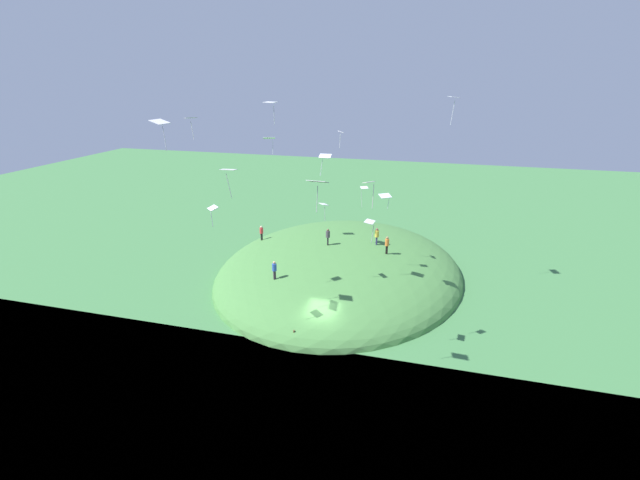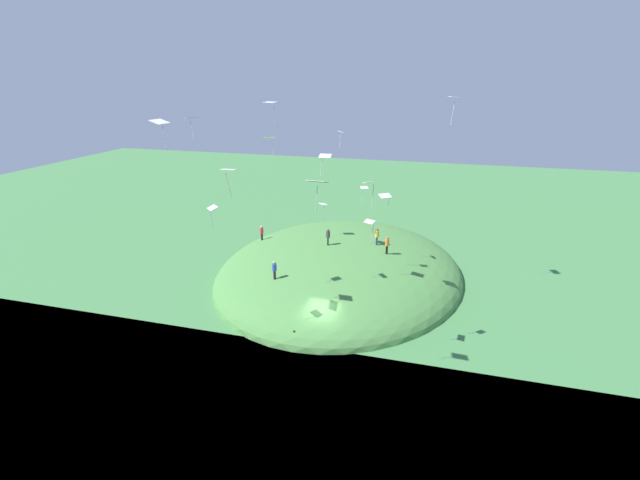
# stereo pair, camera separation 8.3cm
# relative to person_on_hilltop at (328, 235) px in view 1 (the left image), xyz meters

# --- Properties ---
(ground_plane) EXTENTS (160.00, 160.00, 0.00)m
(ground_plane) POSITION_rel_person_on_hilltop_xyz_m (-11.23, -2.46, -4.27)
(ground_plane) COLOR #3E7740
(grass_hill) EXTENTS (30.36, 24.57, 6.45)m
(grass_hill) POSITION_rel_person_on_hilltop_xyz_m (0.75, -1.13, -4.27)
(grass_hill) COLOR #47803E
(grass_hill) RESTS_ON ground_plane
(person_on_hilltop) EXTENTS (0.47, 0.47, 1.70)m
(person_on_hilltop) POSITION_rel_person_on_hilltop_xyz_m (0.00, 0.00, 0.00)
(person_on_hilltop) COLOR black
(person_on_hilltop) RESTS_ON grass_hill
(person_near_shore) EXTENTS (0.39, 0.39, 1.76)m
(person_near_shore) POSITION_rel_person_on_hilltop_xyz_m (-0.22, -5.93, -0.19)
(person_near_shore) COLOR black
(person_near_shore) RESTS_ON grass_hill
(person_walking_path) EXTENTS (0.55, 0.55, 1.68)m
(person_walking_path) POSITION_rel_person_on_hilltop_xyz_m (-7.67, 2.78, -0.73)
(person_walking_path) COLOR #382A35
(person_walking_path) RESTS_ON grass_hill
(person_with_child) EXTENTS (0.44, 0.44, 1.74)m
(person_with_child) POSITION_rel_person_on_hilltop_xyz_m (1.75, -4.64, -0.09)
(person_with_child) COLOR navy
(person_with_child) RESTS_ON grass_hill
(person_watching_kites) EXTENTS (0.51, 0.51, 1.65)m
(person_watching_kites) POSITION_rel_person_on_hilltop_xyz_m (2.56, 8.22, -1.17)
(person_watching_kites) COLOR black
(person_watching_kites) RESTS_ON grass_hill
(kite_0) EXTENTS (0.90, 0.89, 1.46)m
(kite_0) POSITION_rel_person_on_hilltop_xyz_m (-7.79, -1.67, 5.23)
(kite_0) COLOR silver
(kite_1) EXTENTS (0.70, 0.77, 1.83)m
(kite_1) POSITION_rel_person_on_hilltop_xyz_m (-4.12, -4.20, 5.82)
(kite_1) COLOR white
(kite_2) EXTENTS (1.02, 1.25, 1.93)m
(kite_2) POSITION_rel_person_on_hilltop_xyz_m (-3.37, 4.28, 12.72)
(kite_2) COLOR white
(kite_3) EXTENTS (1.11, 1.32, 1.72)m
(kite_3) POSITION_rel_person_on_hilltop_xyz_m (-0.26, 5.76, 9.28)
(kite_3) COLOR white
(kite_4) EXTENTS (1.28, 1.07, 2.31)m
(kite_4) POSITION_rel_person_on_hilltop_xyz_m (-0.52, -10.88, 13.17)
(kite_4) COLOR white
(kite_5) EXTENTS (0.83, 1.18, 1.99)m
(kite_5) POSITION_rel_person_on_hilltop_xyz_m (-17.48, -3.92, 9.28)
(kite_5) COLOR white
(kite_6) EXTENTS (0.94, 0.96, 1.35)m
(kite_6) POSITION_rel_person_on_hilltop_xyz_m (-15.46, 3.92, 6.60)
(kite_6) COLOR white
(kite_7) EXTENTS (0.91, 0.68, 1.54)m
(kite_7) POSITION_rel_person_on_hilltop_xyz_m (-13.34, -6.32, 5.86)
(kite_7) COLOR white
(kite_8) EXTENTS (0.81, 1.09, 2.12)m
(kite_8) POSITION_rel_person_on_hilltop_xyz_m (-13.85, 3.39, 8.86)
(kite_8) COLOR silver
(kite_9) EXTENTS (0.66, 0.95, 1.65)m
(kite_9) POSITION_rel_person_on_hilltop_xyz_m (-7.67, -1.71, 9.05)
(kite_9) COLOR white
(kite_10) EXTENTS (1.08, 1.15, 1.29)m
(kite_10) POSITION_rel_person_on_hilltop_xyz_m (-5.68, -6.26, 5.78)
(kite_10) COLOR white
(kite_11) EXTENTS (0.96, 0.97, 1.51)m
(kite_11) POSITION_rel_person_on_hilltop_xyz_m (-12.64, 6.60, 12.11)
(kite_11) COLOR silver
(kite_12) EXTENTS (0.82, 0.81, 1.88)m
(kite_12) POSITION_rel_person_on_hilltop_xyz_m (-13.06, -6.16, 8.33)
(kite_12) COLOR white
(kite_13) EXTENTS (1.21, 0.86, 1.95)m
(kite_13) POSITION_rel_person_on_hilltop_xyz_m (-16.55, 6.46, 12.22)
(kite_13) COLOR white
(kite_14) EXTENTS (0.76, 0.64, 1.43)m
(kite_14) POSITION_rel_person_on_hilltop_xyz_m (-3.11, -1.88, 10.34)
(kite_14) COLOR white
(mooring_post) EXTENTS (0.14, 0.14, 1.25)m
(mooring_post) POSITION_rel_person_on_hilltop_xyz_m (-13.43, -0.91, -3.65)
(mooring_post) COLOR brown
(mooring_post) RESTS_ON ground_plane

